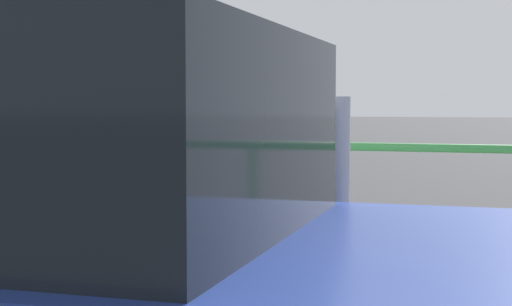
# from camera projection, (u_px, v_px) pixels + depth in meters

# --- Properties ---
(parking_meter) EXTENTS (0.15, 0.16, 1.49)m
(parking_meter) POSITION_uv_depth(u_px,v_px,m) (186.00, 170.00, 3.97)
(parking_meter) COLOR slate
(parking_meter) RESTS_ON sidewalk_curb
(pedestrian_at_meter) EXTENTS (0.64, 0.54, 1.63)m
(pedestrian_at_meter) POSITION_uv_depth(u_px,v_px,m) (290.00, 195.00, 3.81)
(pedestrian_at_meter) COLOR slate
(pedestrian_at_meter) RESTS_ON sidewalk_curb
(background_railing) EXTENTS (24.06, 0.06, 1.09)m
(background_railing) POSITION_uv_depth(u_px,v_px,m) (279.00, 183.00, 5.76)
(background_railing) COLOR #2D7A38
(background_railing) RESTS_ON sidewalk_curb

